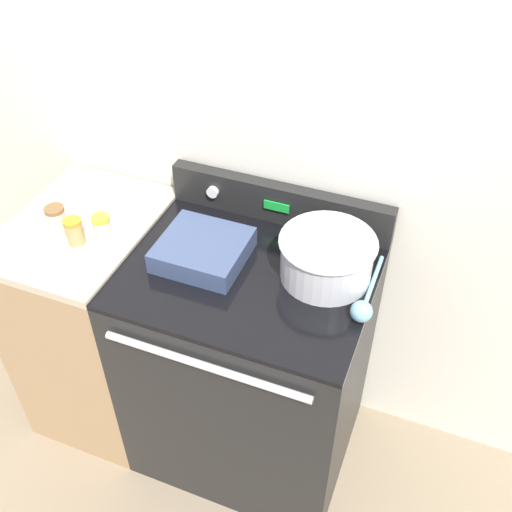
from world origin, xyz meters
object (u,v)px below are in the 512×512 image
(casserole_dish, at_px, (203,249))
(spice_jar_orange_cap, at_px, (75,231))
(spice_jar_yellow_cap, at_px, (103,229))
(spice_jar_brown_cap, at_px, (57,222))
(mixing_bowl, at_px, (327,256))
(ladle, at_px, (363,307))

(casserole_dish, xyz_separation_m, spice_jar_orange_cap, (-0.41, -0.09, 0.02))
(spice_jar_yellow_cap, relative_size, spice_jar_brown_cap, 0.85)
(casserole_dish, xyz_separation_m, spice_jar_yellow_cap, (-0.33, -0.05, 0.02))
(mixing_bowl, height_order, ladle, mixing_bowl)
(mixing_bowl, bearing_deg, spice_jar_brown_cap, -170.30)
(casserole_dish, relative_size, spice_jar_yellow_cap, 2.79)
(ladle, distance_m, spice_jar_brown_cap, 1.02)
(mixing_bowl, xyz_separation_m, spice_jar_yellow_cap, (-0.72, -0.12, -0.02))
(spice_jar_orange_cap, bearing_deg, ladle, 2.50)
(casserole_dish, bearing_deg, ladle, -5.51)
(mixing_bowl, distance_m, casserole_dish, 0.39)
(casserole_dish, relative_size, spice_jar_brown_cap, 2.37)
(spice_jar_orange_cap, bearing_deg, spice_jar_brown_cap, 171.27)
(ladle, xyz_separation_m, spice_jar_yellow_cap, (-0.87, 0.00, 0.03))
(ladle, xyz_separation_m, spice_jar_brown_cap, (-1.02, -0.03, 0.04))
(ladle, bearing_deg, spice_jar_orange_cap, -177.50)
(spice_jar_yellow_cap, bearing_deg, ladle, -0.07)
(ladle, bearing_deg, spice_jar_yellow_cap, 179.93)
(mixing_bowl, xyz_separation_m, casserole_dish, (-0.38, -0.07, -0.04))
(casserole_dish, height_order, spice_jar_yellow_cap, spice_jar_yellow_cap)
(ladle, height_order, spice_jar_yellow_cap, spice_jar_yellow_cap)
(mixing_bowl, xyz_separation_m, ladle, (0.15, -0.12, -0.05))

